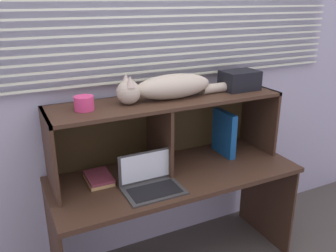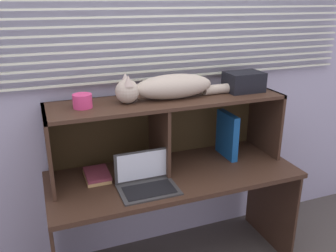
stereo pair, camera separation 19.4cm
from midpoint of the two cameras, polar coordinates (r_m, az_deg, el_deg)
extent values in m
cube|color=#ABAAC6|center=(2.41, 0.23, 7.45)|extent=(4.40, 0.04, 2.50)
cube|color=silver|center=(2.36, 0.67, 7.66)|extent=(2.89, 0.02, 0.01)
cube|color=silver|center=(2.35, 0.67, 8.81)|extent=(2.89, 0.02, 0.01)
cube|color=silver|center=(2.34, 0.68, 9.98)|extent=(2.89, 0.02, 0.01)
cube|color=silver|center=(2.34, 0.68, 11.15)|extent=(2.89, 0.02, 0.01)
cube|color=silver|center=(2.33, 0.69, 12.33)|extent=(2.89, 0.02, 0.01)
cube|color=silver|center=(2.32, 0.69, 13.51)|extent=(2.89, 0.02, 0.01)
cube|color=silver|center=(2.32, 0.70, 14.71)|extent=(2.89, 0.02, 0.01)
cube|color=silver|center=(2.31, 0.70, 15.90)|extent=(2.89, 0.02, 0.01)
cube|color=silver|center=(2.31, 0.71, 17.10)|extent=(2.89, 0.02, 0.01)
cube|color=silver|center=(2.31, 0.71, 18.31)|extent=(2.89, 0.02, 0.01)
cube|color=silver|center=(2.31, 0.72, 19.51)|extent=(2.89, 0.02, 0.01)
cube|color=#3D271B|center=(2.29, 3.43, -7.83)|extent=(1.57, 0.63, 0.03)
cube|color=#3D271B|center=(2.33, -15.46, -18.64)|extent=(0.02, 0.57, 0.69)
cube|color=#3D271B|center=(2.84, 18.00, -11.29)|extent=(0.02, 0.57, 0.69)
cube|color=#3D271B|center=(2.21, 2.51, 4.04)|extent=(1.49, 0.39, 0.02)
cube|color=#3D271B|center=(2.12, -16.13, -3.73)|extent=(0.02, 0.39, 0.46)
cube|color=#3D271B|center=(2.64, 17.20, 0.89)|extent=(0.02, 0.39, 0.46)
cube|color=#3D271B|center=(2.26, 1.02, -1.68)|extent=(0.02, 0.37, 0.44)
cube|color=#3E2F18|center=(2.45, 0.67, 0.30)|extent=(1.49, 0.01, 0.46)
ellipsoid|color=#BBAE9A|center=(2.21, 3.44, 6.30)|extent=(0.50, 0.18, 0.15)
sphere|color=#BBAE9A|center=(2.11, -3.91, 5.50)|extent=(0.14, 0.14, 0.14)
cone|color=#C0AD9F|center=(2.06, -3.66, 7.19)|extent=(0.06, 0.06, 0.06)
cone|color=#B9AA9F|center=(2.12, -4.24, 7.58)|extent=(0.06, 0.06, 0.06)
cylinder|color=#BBAE9A|center=(2.37, 10.99, 5.85)|extent=(0.26, 0.06, 0.06)
cube|color=#363636|center=(2.08, -0.42, -10.20)|extent=(0.34, 0.24, 0.01)
cube|color=#363636|center=(2.13, -1.51, -6.39)|extent=(0.34, 0.01, 0.19)
cube|color=white|center=(2.13, -1.48, -6.44)|extent=(0.31, 0.00, 0.17)
cube|color=black|center=(2.07, -0.30, -10.20)|extent=(0.29, 0.16, 0.00)
cube|color=#154F96|center=(2.50, 11.62, -1.46)|extent=(0.05, 0.23, 0.31)
cube|color=tan|center=(2.24, -8.85, -8.03)|extent=(0.14, 0.21, 0.02)
cube|color=brown|center=(2.23, -8.80, -7.58)|extent=(0.14, 0.21, 0.02)
cylinder|color=#DA3B76|center=(2.06, -10.90, 3.90)|extent=(0.11, 0.11, 0.08)
cube|color=black|center=(2.45, 14.25, 6.84)|extent=(0.24, 0.17, 0.13)
camera|label=1|loc=(0.10, -87.55, 0.89)|focal=38.19mm
camera|label=2|loc=(0.10, 92.45, -0.89)|focal=38.19mm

